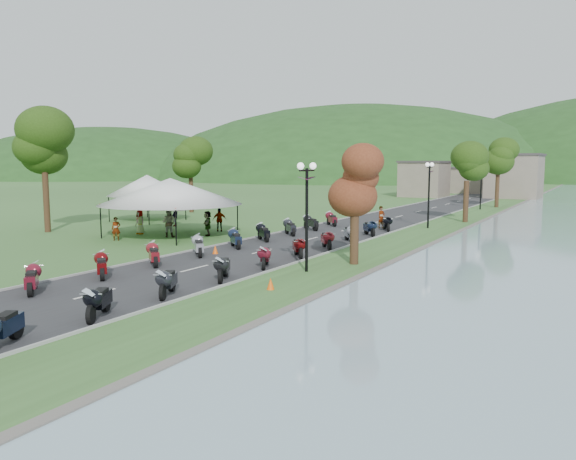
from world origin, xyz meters
The scene contains 12 objects.
road centered at (0.00, 40.00, 0.01)m, with size 7.00×120.00×0.02m, color #2F2F31.
hills_backdrop centered at (0.00, 200.00, 0.00)m, with size 360.00×120.00×76.00m, color #285621, non-canonical shape.
far_building centered at (-2.00, 85.00, 2.50)m, with size 18.00×16.00×5.00m, color gray.
moto_row_left centered at (-2.21, 15.66, 0.55)m, with size 2.60×42.69×1.10m, color #331411, non-canonical shape.
moto_row_right centered at (2.69, 19.70, 0.55)m, with size 2.60×33.07×1.10m, color #331411, non-canonical shape.
vendor_tent_main centered at (-9.09, 24.66, 2.00)m, with size 6.54×6.54×4.00m, color silver, non-canonical shape.
vendor_tent_side centered at (-17.73, 31.41, 2.00)m, with size 4.58×4.58×4.00m, color silver, non-canonical shape.
tree_park_left centered at (-18.53, 21.92, 5.19)m, with size 3.74×3.74×10.38m, color #2D5014, non-canonical shape.
tree_lakeside centered at (6.14, 20.92, 3.12)m, with size 2.25×2.25×6.24m, color #2D5014, non-canonical shape.
pedestrian_a centered at (-10.67, 21.13, 0.00)m, with size 0.56×0.41×1.54m, color slate.
pedestrian_b centered at (-8.90, 24.18, 0.00)m, with size 0.96×0.53×1.97m, color slate.
pedestrian_c centered at (-12.97, 29.38, 0.00)m, with size 1.28×0.53×1.97m, color slate.
Camera 1 is at (17.02, -4.68, 5.06)m, focal length 35.00 mm.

